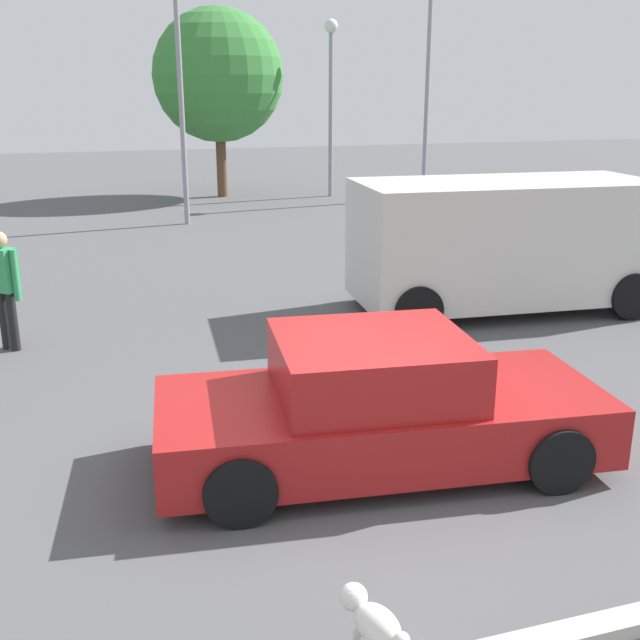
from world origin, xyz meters
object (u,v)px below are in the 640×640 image
at_px(sedan_foreground, 379,407).
at_px(dog, 372,620).
at_px(van_white, 503,241).
at_px(light_post_mid, 429,50).
at_px(pedestrian, 3,280).
at_px(light_post_near, 331,76).
at_px(light_post_far, 179,53).

distance_m(sedan_foreground, dog, 2.67).
distance_m(dog, van_white, 8.57).
bearing_deg(sedan_foreground, light_post_mid, 70.15).
bearing_deg(van_white, dog, -121.18).
distance_m(van_white, pedestrian, 7.70).
xyz_separation_m(pedestrian, light_post_near, (9.25, 13.63, 2.90)).
height_order(van_white, light_post_mid, light_post_mid).
bearing_deg(van_white, pedestrian, -177.47).
distance_m(light_post_mid, light_post_far, 8.58).
bearing_deg(light_post_far, pedestrian, -111.71).
relative_size(dog, light_post_mid, 0.09).
bearing_deg(light_post_far, sedan_foreground, -90.35).
height_order(pedestrian, light_post_near, light_post_near).
distance_m(sedan_foreground, pedestrian, 6.05).
relative_size(light_post_near, light_post_mid, 0.81).
bearing_deg(pedestrian, light_post_near, 8.79).
bearing_deg(van_white, light_post_near, 88.08).
height_order(dog, van_white, van_white).
relative_size(sedan_foreground, van_white, 0.90).
relative_size(dog, light_post_near, 0.11).
distance_m(dog, light_post_far, 17.31).
relative_size(light_post_near, light_post_far, 0.87).
distance_m(light_post_near, light_post_far, 6.79).
bearing_deg(dog, pedestrian, 1.21).
distance_m(van_white, light_post_mid, 13.58).
relative_size(pedestrian, light_post_mid, 0.24).
bearing_deg(pedestrian, light_post_mid, -1.81).
bearing_deg(van_white, light_post_far, 115.96).
distance_m(sedan_foreground, van_white, 6.00).
relative_size(pedestrian, light_post_far, 0.26).
xyz_separation_m(sedan_foreground, light_post_mid, (8.28, 16.85, 4.08)).
relative_size(sedan_foreground, light_post_far, 0.69).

